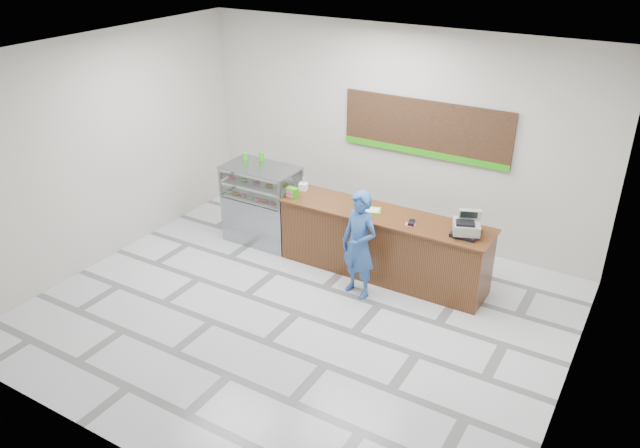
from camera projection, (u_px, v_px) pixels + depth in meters
The scene contains 16 objects.
floor at pixel (297, 313), 8.69m from camera, with size 7.00×7.00×0.00m, color silver.
back_wall at pixel (394, 134), 10.21m from camera, with size 7.00×7.00×0.00m, color beige.
ceiling at pixel (292, 59), 7.12m from camera, with size 7.00×7.00×0.00m, color silver.
sales_counter at pixel (383, 245), 9.40m from camera, with size 3.26×0.76×1.03m.
display_case at pixel (262, 204), 10.34m from camera, with size 1.22×0.72×1.33m.
menu_board at pixel (425, 129), 9.85m from camera, with size 2.80×0.06×0.90m.
cash_register at pixel (467, 226), 8.52m from camera, with size 0.47×0.48×0.34m.
card_terminal at pixel (411, 223), 8.86m from camera, with size 0.09×0.17×0.04m, color black.
serving_tray at pixel (370, 210), 9.26m from camera, with size 0.39×0.33×0.02m.
napkin_box at pixel (303, 187), 9.94m from camera, with size 0.13×0.13×0.11m, color white.
straw_cup at pixel (303, 186), 9.95m from camera, with size 0.08×0.08×0.12m, color silver.
promo_box at pixel (292, 193), 9.67m from camera, with size 0.18×0.12×0.16m, color #2CA612.
donut_decal at pixel (411, 224), 8.86m from camera, with size 0.16×0.16×0.00m, color #EE608B.
green_cup_left at pixel (245, 157), 10.29m from camera, with size 0.08×0.08×0.13m, color #2CA612.
green_cup_right at pixel (262, 156), 10.30m from camera, with size 0.09×0.09×0.14m, color #2CA612.
customer at pixel (359, 245), 8.79m from camera, with size 0.59×0.38×1.61m, color #2D579C.
Camera 1 is at (3.95, -6.04, 4.99)m, focal length 35.00 mm.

